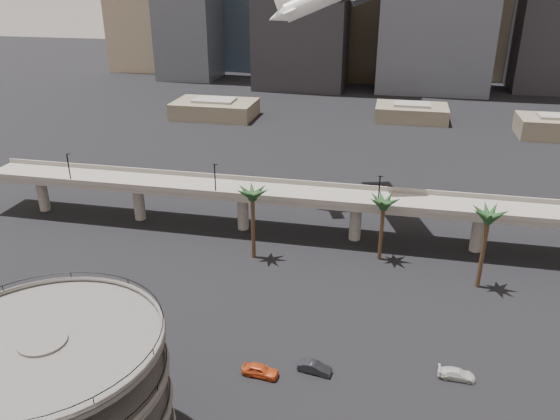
% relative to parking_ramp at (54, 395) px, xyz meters
% --- Properties ---
extents(parking_ramp, '(22.20, 22.20, 17.35)m').
position_rel_parking_ramp_xyz_m(parking_ramp, '(0.00, 0.00, 0.00)').
color(parking_ramp, '#4D4B48').
rests_on(parking_ramp, ground).
extents(overpass, '(130.00, 9.30, 14.70)m').
position_rel_parking_ramp_xyz_m(overpass, '(13.00, 59.00, -2.50)').
color(overpass, gray).
rests_on(overpass, ground).
extents(palm_trees, '(42.40, 10.40, 14.00)m').
position_rel_parking_ramp_xyz_m(palm_trees, '(27.02, 48.65, 1.59)').
color(palm_trees, '#47331E').
rests_on(palm_trees, ground).
extents(low_buildings, '(135.00, 27.50, 6.80)m').
position_rel_parking_ramp_xyz_m(low_buildings, '(19.89, 146.30, -6.97)').
color(low_buildings, brown).
rests_on(low_buildings, ground).
extents(car_a, '(4.84, 2.30, 1.60)m').
position_rel_parking_ramp_xyz_m(car_a, '(15.68, 17.97, -9.04)').
color(car_a, '#CD4A1D').
rests_on(car_a, ground).
extents(car_b, '(4.54, 2.16, 1.44)m').
position_rel_parking_ramp_xyz_m(car_b, '(22.31, 20.01, -9.12)').
color(car_b, '#222327').
rests_on(car_b, ground).
extents(car_c, '(4.60, 1.97, 1.32)m').
position_rel_parking_ramp_xyz_m(car_c, '(39.91, 22.64, -9.17)').
color(car_c, silver).
rests_on(car_c, ground).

